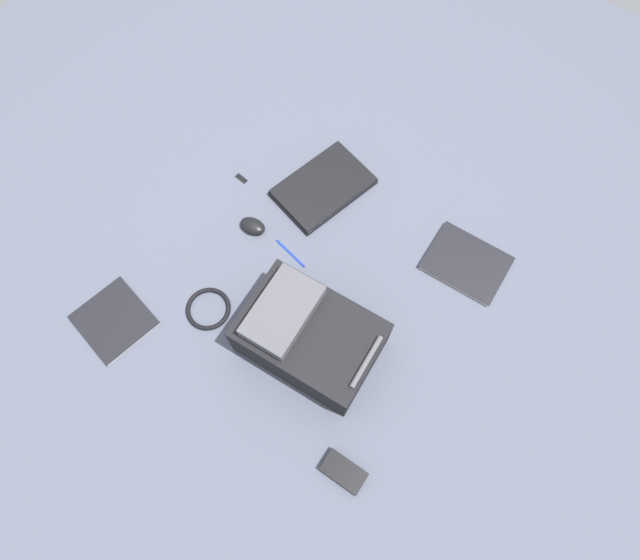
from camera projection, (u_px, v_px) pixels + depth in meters
ground_plane at (306, 283)px, 1.81m from camera, size 3.59×3.59×0.00m
backpack at (308, 335)px, 1.64m from camera, size 0.30×0.42×0.22m
laptop at (323, 187)px, 1.93m from camera, size 0.38×0.31×0.03m
book_red at (466, 263)px, 1.83m from camera, size 0.21×0.27×0.02m
book_blue at (114, 320)px, 1.75m from camera, size 0.26×0.27×0.02m
computer_mouse at (253, 226)px, 1.87m from camera, size 0.07×0.10×0.04m
cable_coil at (208, 309)px, 1.77m from camera, size 0.15×0.15×0.02m
power_brick at (344, 472)px, 1.57m from camera, size 0.07×0.13×0.03m
pen_black at (290, 253)px, 1.85m from camera, size 0.04×0.14×0.01m
usb_stick at (241, 178)px, 1.96m from camera, size 0.02×0.05×0.01m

